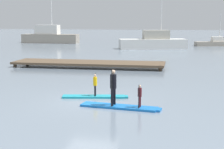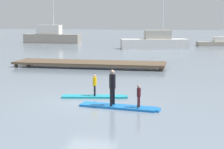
{
  "view_description": "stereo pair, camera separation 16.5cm",
  "coord_description": "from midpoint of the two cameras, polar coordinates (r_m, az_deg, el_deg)",
  "views": [
    {
      "loc": [
        4.18,
        -16.54,
        4.01
      ],
      "look_at": [
        0.34,
        3.93,
        0.74
      ],
      "focal_mm": 56.52,
      "sensor_mm": 36.0,
      "label": 1
    },
    {
      "loc": [
        4.34,
        -16.5,
        4.01
      ],
      "look_at": [
        0.34,
        3.93,
        0.74
      ],
      "focal_mm": 56.52,
      "sensor_mm": 36.0,
      "label": 2
    }
  ],
  "objects": [
    {
      "name": "paddleboard_near",
      "position": [
        18.28,
        -2.57,
        -3.59
      ],
      "size": [
        3.43,
        1.14,
        0.1
      ],
      "color": "#1E9EB2",
      "rests_on": "ground"
    },
    {
      "name": "paddler_adult",
      "position": [
        16.05,
        0.35,
        -1.71
      ],
      "size": [
        0.33,
        0.51,
        1.68
      ],
      "color": "black",
      "rests_on": "paddleboard_far"
    },
    {
      "name": "motor_boat_small_navy",
      "position": [
        48.82,
        7.03,
        5.24
      ],
      "size": [
        9.47,
        5.06,
        7.7
      ],
      "color": "silver",
      "rests_on": "ground"
    },
    {
      "name": "trawler_grey_distant",
      "position": [
        55.71,
        16.55,
        4.94
      ],
      "size": [
        5.68,
        2.96,
        4.92
      ],
      "color": "#9E9384",
      "rests_on": "ground"
    },
    {
      "name": "paddleboard_far",
      "position": [
        16.17,
        1.51,
        -5.25
      ],
      "size": [
        3.77,
        1.2,
        0.1
      ],
      "color": "blue",
      "rests_on": "ground"
    },
    {
      "name": "fishing_boat_green_midground",
      "position": [
        61.33,
        -9.67,
        6.14
      ],
      "size": [
        9.63,
        2.53,
        7.52
      ],
      "color": "#9E9384",
      "rests_on": "ground"
    },
    {
      "name": "floating_dock",
      "position": [
        29.9,
        -3.51,
        1.9
      ],
      "size": [
        12.78,
        3.12,
        0.45
      ],
      "color": "brown",
      "rests_on": "ground"
    },
    {
      "name": "paddler_child_solo",
      "position": [
        18.16,
        -2.56,
        -1.49
      ],
      "size": [
        0.23,
        0.39,
        1.15
      ],
      "color": "black",
      "rests_on": "paddleboard_near"
    },
    {
      "name": "ground_plane",
      "position": [
        17.53,
        -3.29,
        -4.31
      ],
      "size": [
        240.0,
        240.0,
        0.0
      ],
      "primitive_type": "plane",
      "color": "gray"
    },
    {
      "name": "paddler_child_front",
      "position": [
        15.78,
        4.64,
        -3.33
      ],
      "size": [
        0.2,
        0.37,
        1.06
      ],
      "color": "#4C1419",
      "rests_on": "paddleboard_far"
    }
  ]
}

